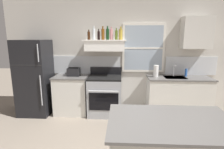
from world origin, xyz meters
The scene contains 19 objects.
back_wall centered at (0.03, 2.23, 1.35)m, with size 5.40×0.11×2.70m.
refrigerator centered at (-1.90, 1.84, 0.87)m, with size 0.70×0.72×1.74m.
counter_left_of_stove centered at (-1.05, 1.90, 0.46)m, with size 0.79×0.63×0.91m.
toaster centered at (-0.99, 1.91, 1.01)m, with size 0.30×0.20×0.19m.
stove_range centered at (-0.25, 1.86, 0.46)m, with size 0.76×0.69×1.09m.
range_hood_shelf centered at (-0.25, 1.96, 1.62)m, with size 0.96×0.52×0.24m.
bottle_brown_stout centered at (-0.62, 1.97, 1.84)m, with size 0.06×0.06×0.23m.
bottle_clear_tall centered at (-0.50, 1.94, 1.87)m, with size 0.06×0.06×0.30m.
bottle_balsamic_dark centered at (-0.40, 1.99, 1.85)m, with size 0.06×0.06×0.24m.
bottle_amber_wine centered at (-0.29, 1.96, 1.87)m, with size 0.07×0.07×0.30m.
bottle_dark_green_wine centered at (-0.19, 2.00, 1.87)m, with size 0.07×0.07×0.30m.
bottle_rose_pink centered at (-0.11, 1.99, 1.87)m, with size 0.07×0.07×0.29m.
bottle_olive_oil_square centered at (0.01, 1.95, 1.85)m, with size 0.06×0.06×0.26m.
bottle_champagne_gold_foil centered at (0.11, 1.95, 1.87)m, with size 0.08×0.08×0.29m.
counter_right_with_sink centered at (1.45, 1.90, 0.46)m, with size 1.43×0.63×0.91m.
sink_faucet centered at (1.35, 2.00, 1.08)m, with size 0.03×0.17×0.28m.
paper_towel_roll centered at (0.92, 1.90, 1.04)m, with size 0.11×0.11×0.27m, color white.
dish_soap_bottle centered at (1.63, 2.00, 1.00)m, with size 0.06×0.06×0.18m, color blue.
upper_cabinet_right centered at (1.80, 2.04, 1.90)m, with size 0.64×0.32×0.70m.
Camera 1 is at (0.12, -2.13, 1.79)m, focal length 28.55 mm.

